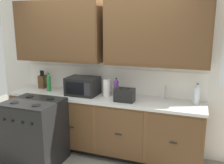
{
  "coord_description": "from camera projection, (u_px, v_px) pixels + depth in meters",
  "views": [
    {
      "loc": [
        1.38,
        -3.02,
        1.95
      ],
      "look_at": [
        0.18,
        0.27,
        1.16
      ],
      "focal_mm": 38.92,
      "sensor_mm": 36.0,
      "label": 1
    }
  ],
  "objects": [
    {
      "name": "toaster",
      "position": [
        125.0,
        95.0,
        3.47
      ],
      "size": [
        0.28,
        0.18,
        0.19
      ],
      "color": "black",
      "rests_on": "counter_run"
    },
    {
      "name": "ground_plane",
      "position": [
        94.0,
        160.0,
        3.65
      ],
      "size": [
        8.0,
        8.0,
        0.0
      ],
      "primitive_type": "plane",
      "color": "gray"
    },
    {
      "name": "bottle_clear",
      "position": [
        197.0,
        94.0,
        3.34
      ],
      "size": [
        0.07,
        0.07,
        0.29
      ],
      "color": "silver",
      "rests_on": "counter_run"
    },
    {
      "name": "knife_block",
      "position": [
        43.0,
        81.0,
        4.25
      ],
      "size": [
        0.11,
        0.14,
        0.31
      ],
      "color": "#52361E",
      "rests_on": "counter_run"
    },
    {
      "name": "bottle_violet",
      "position": [
        116.0,
        87.0,
        3.72
      ],
      "size": [
        0.07,
        0.07,
        0.29
      ],
      "color": "#663384",
      "rests_on": "counter_run"
    },
    {
      "name": "wall_unit",
      "position": [
        106.0,
        47.0,
        3.75
      ],
      "size": [
        4.24,
        0.4,
        2.51
      ],
      "color": "white",
      "rests_on": "ground_plane"
    },
    {
      "name": "sink_faucet",
      "position": [
        165.0,
        92.0,
        3.59
      ],
      "size": [
        0.02,
        0.02,
        0.2
      ],
      "primitive_type": "cylinder",
      "color": "#B2B5BA",
      "rests_on": "counter_run"
    },
    {
      "name": "bottle_green",
      "position": [
        49.0,
        82.0,
        4.02
      ],
      "size": [
        0.07,
        0.07,
        0.31
      ],
      "color": "#237A38",
      "rests_on": "counter_run"
    },
    {
      "name": "microwave",
      "position": [
        83.0,
        86.0,
        3.81
      ],
      "size": [
        0.48,
        0.37,
        0.28
      ],
      "color": "black",
      "rests_on": "counter_run"
    },
    {
      "name": "counter_run",
      "position": [
        102.0,
        124.0,
        3.82
      ],
      "size": [
        3.07,
        0.64,
        0.91
      ],
      "color": "black",
      "rests_on": "ground_plane"
    },
    {
      "name": "stove_range",
      "position": [
        35.0,
        132.0,
        3.51
      ],
      "size": [
        0.76,
        0.68,
        0.95
      ],
      "color": "black",
      "rests_on": "ground_plane"
    },
    {
      "name": "paper_towel_roll",
      "position": [
        107.0,
        88.0,
        3.72
      ],
      "size": [
        0.12,
        0.12,
        0.26
      ],
      "primitive_type": "cylinder",
      "color": "white",
      "rests_on": "counter_run"
    }
  ]
}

